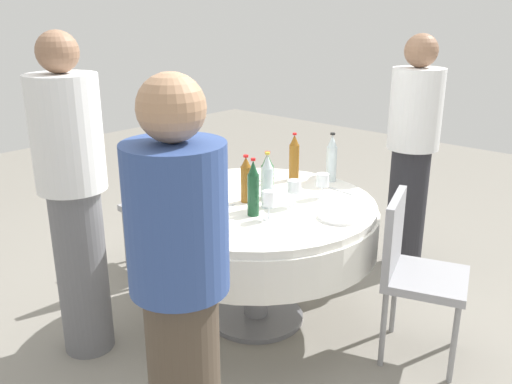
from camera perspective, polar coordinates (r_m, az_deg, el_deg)
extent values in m
plane|color=gray|center=(3.36, 0.00, -12.96)|extent=(10.00, 10.00, 0.00)
cylinder|color=white|center=(3.04, 0.00, -1.34)|extent=(1.33, 1.33, 0.04)
cylinder|color=white|center=(3.09, 0.00, -3.61)|extent=(1.36, 1.36, 0.22)
cylinder|color=slate|center=(3.24, 0.00, -9.35)|extent=(0.14, 0.14, 0.48)
cylinder|color=slate|center=(3.35, 0.00, -12.75)|extent=(0.56, 0.56, 0.03)
cylinder|color=#194728|center=(2.80, -0.29, -0.33)|extent=(0.06, 0.06, 0.22)
cone|color=#194728|center=(2.76, -0.30, 2.55)|extent=(0.05, 0.05, 0.08)
cylinder|color=red|center=(2.74, -0.30, 3.42)|extent=(0.02, 0.02, 0.01)
cylinder|color=#8C5619|center=(3.00, -1.05, 0.82)|extent=(0.06, 0.06, 0.20)
cone|color=#8C5619|center=(2.96, -1.06, 3.17)|extent=(0.05, 0.05, 0.05)
cylinder|color=red|center=(2.95, -1.07, 3.77)|extent=(0.03, 0.03, 0.01)
cylinder|color=silver|center=(3.39, 7.87, 2.91)|extent=(0.07, 0.07, 0.22)
cone|color=silver|center=(3.35, 7.98, 5.31)|extent=(0.06, 0.06, 0.07)
cylinder|color=black|center=(3.34, 8.01, 6.03)|extent=(0.03, 0.03, 0.01)
cylinder|color=#8C5619|center=(3.39, 3.99, 3.09)|extent=(0.06, 0.06, 0.22)
cone|color=#8C5619|center=(3.36, 4.04, 5.44)|extent=(0.06, 0.06, 0.06)
cylinder|color=red|center=(3.35, 4.05, 6.07)|extent=(0.03, 0.03, 0.01)
cylinder|color=silver|center=(2.91, 1.18, 0.46)|extent=(0.06, 0.06, 0.22)
cone|color=silver|center=(2.87, 1.20, 3.25)|extent=(0.06, 0.06, 0.07)
cylinder|color=gold|center=(2.86, 1.20, 4.07)|extent=(0.03, 0.03, 0.01)
cylinder|color=#2D6B38|center=(3.13, -6.54, 1.20)|extent=(0.07, 0.07, 0.18)
cone|color=#2D6B38|center=(3.09, -6.63, 3.38)|extent=(0.06, 0.06, 0.07)
cylinder|color=silver|center=(3.08, -6.66, 4.13)|extent=(0.03, 0.03, 0.01)
cylinder|color=#2D6B38|center=(3.06, 1.18, 1.04)|extent=(0.07, 0.07, 0.19)
cone|color=#2D6B38|center=(3.02, 1.20, 3.38)|extent=(0.06, 0.06, 0.07)
cylinder|color=red|center=(3.01, 1.21, 4.13)|extent=(0.03, 0.03, 0.01)
cylinder|color=white|center=(2.96, 3.97, -1.46)|extent=(0.06, 0.06, 0.00)
cylinder|color=white|center=(2.95, 3.99, -0.72)|extent=(0.01, 0.01, 0.08)
cylinder|color=white|center=(2.93, 4.02, 0.61)|extent=(0.07, 0.07, 0.07)
cylinder|color=white|center=(3.11, 6.88, -0.55)|extent=(0.06, 0.06, 0.00)
cylinder|color=white|center=(3.10, 6.90, 0.06)|extent=(0.01, 0.01, 0.07)
cylinder|color=white|center=(3.08, 6.95, 1.26)|extent=(0.07, 0.07, 0.07)
cylinder|color=maroon|center=(3.09, 6.94, 0.91)|extent=(0.06, 0.06, 0.03)
cylinder|color=white|center=(2.78, 1.33, -2.83)|extent=(0.06, 0.06, 0.00)
cylinder|color=white|center=(2.77, 1.34, -2.10)|extent=(0.01, 0.01, 0.07)
cylinder|color=white|center=(2.74, 1.35, -0.65)|extent=(0.06, 0.06, 0.08)
cylinder|color=white|center=(3.48, 0.50, 1.75)|extent=(0.22, 0.22, 0.02)
cylinder|color=white|center=(2.82, 8.66, -2.60)|extent=(0.22, 0.22, 0.02)
cylinder|color=white|center=(3.32, -4.92, 0.86)|extent=(0.23, 0.23, 0.02)
ellipsoid|color=tan|center=(3.31, -4.93, 1.15)|extent=(0.10, 0.09, 0.02)
cylinder|color=white|center=(2.66, -4.43, -3.76)|extent=(0.26, 0.26, 0.02)
cube|color=silver|center=(2.92, -3.48, -1.76)|extent=(0.18, 0.03, 0.00)
cube|color=silver|center=(3.24, 8.81, 0.13)|extent=(0.04, 0.18, 0.00)
cube|color=silver|center=(2.90, -9.10, -2.09)|extent=(0.17, 0.10, 0.00)
cylinder|color=slate|center=(3.02, -17.67, -7.88)|extent=(0.26, 0.26, 0.91)
cylinder|color=white|center=(2.79, -19.15, 5.80)|extent=(0.34, 0.34, 0.56)
sphere|color=#8C664C|center=(2.73, -20.01, 13.58)|extent=(0.20, 0.20, 0.20)
cylinder|color=#26262B|center=(3.93, 15.41, -1.72)|extent=(0.26, 0.26, 0.87)
cylinder|color=white|center=(3.76, 16.33, 8.31)|extent=(0.34, 0.34, 0.53)
sphere|color=#8C664C|center=(3.71, 16.86, 13.94)|extent=(0.21, 0.21, 0.21)
cylinder|color=#334C8C|center=(1.80, -8.27, -2.75)|extent=(0.34, 0.34, 0.51)
sphere|color=tan|center=(1.70, -8.85, 8.69)|extent=(0.22, 0.22, 0.22)
cube|color=#99999E|center=(2.95, 17.34, -8.66)|extent=(0.51, 0.51, 0.04)
cube|color=#99999E|center=(2.88, 14.18, -4.44)|extent=(0.39, 0.17, 0.42)
cylinder|color=gray|center=(2.91, 19.93, -14.70)|extent=(0.03, 0.03, 0.43)
cylinder|color=gray|center=(3.20, 20.33, -11.48)|extent=(0.03, 0.03, 0.43)
cylinder|color=gray|center=(2.93, 13.12, -13.75)|extent=(0.03, 0.03, 0.43)
cylinder|color=gray|center=(3.22, 14.22, -10.66)|extent=(0.03, 0.03, 0.43)
cube|color=#99999E|center=(3.83, -10.16, -1.64)|extent=(0.42, 0.42, 0.04)
cube|color=#99999E|center=(3.62, -8.70, 0.77)|extent=(0.40, 0.06, 0.42)
cylinder|color=gray|center=(4.13, -9.41, -3.54)|extent=(0.03, 0.03, 0.43)
cylinder|color=gray|center=(3.96, -13.40, -4.81)|extent=(0.03, 0.03, 0.43)
cylinder|color=gray|center=(3.88, -6.45, -4.92)|extent=(0.03, 0.03, 0.43)
cylinder|color=gray|center=(3.70, -10.58, -6.36)|extent=(0.03, 0.03, 0.43)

